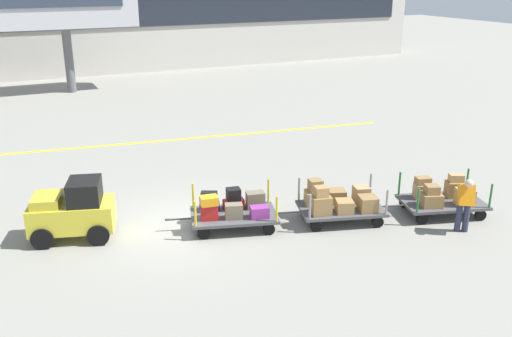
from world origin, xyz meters
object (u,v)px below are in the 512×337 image
at_px(baggage_cart_tail, 442,197).
at_px(baggage_handler, 465,202).
at_px(baggage_tug, 73,211).
at_px(baggage_cart_lead, 232,209).
at_px(baggage_cart_middle, 338,202).

distance_m(baggage_cart_tail, baggage_handler, 1.25).
height_order(baggage_tug, baggage_handler, baggage_tug).
relative_size(baggage_cart_lead, baggage_cart_middle, 1.00).
distance_m(baggage_tug, baggage_handler, 10.22).
distance_m(baggage_cart_lead, baggage_cart_tail, 6.02).
xyz_separation_m(baggage_tug, baggage_cart_tail, (9.72, -2.90, -0.21)).
bearing_deg(baggage_cart_tail, baggage_cart_lead, 163.09).
bearing_deg(baggage_cart_lead, baggage_cart_tail, -16.91).
height_order(baggage_cart_tail, baggage_handler, baggage_handler).
height_order(baggage_tug, baggage_cart_lead, baggage_tug).
distance_m(baggage_tug, baggage_cart_middle, 7.08).
bearing_deg(baggage_cart_tail, baggage_handler, -106.43).
height_order(baggage_tug, baggage_cart_middle, baggage_tug).
height_order(baggage_cart_lead, baggage_cart_middle, baggage_cart_middle).
relative_size(baggage_tug, baggage_cart_tail, 0.75).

